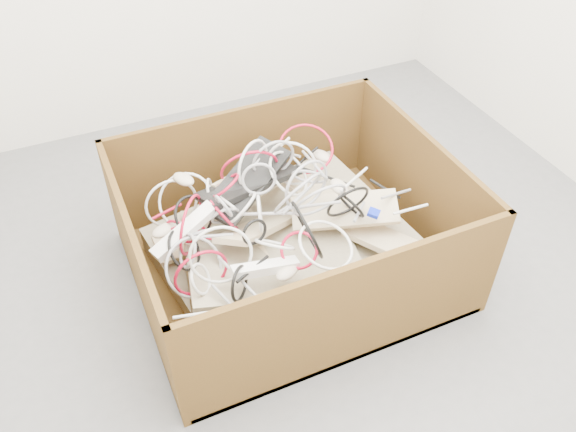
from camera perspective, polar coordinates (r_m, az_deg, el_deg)
name	(u,v)px	position (r m, az deg, el deg)	size (l,w,h in m)	color
ground	(316,270)	(2.61, 2.70, -5.18)	(3.00, 3.00, 0.00)	#57585A
cardboard_box	(286,249)	(2.51, -0.20, -3.23)	(1.28, 1.06, 0.55)	#402E10
keyboard_pile	(285,221)	(2.44, -0.32, -0.52)	(1.04, 0.89, 0.35)	#C4B38A
mice_scatter	(277,214)	(2.33, -1.03, 0.15)	(0.87, 0.80, 0.19)	#C2B29C
power_strip_left	(184,231)	(2.28, -9.94, -1.44)	(0.29, 0.05, 0.04)	white
power_strip_right	(265,268)	(2.15, -2.22, -5.01)	(0.25, 0.05, 0.04)	white
vga_plug	(374,213)	(2.39, 8.25, 0.29)	(0.04, 0.04, 0.02)	#0D23CF
cable_tangle	(254,207)	(2.33, -3.28, 0.86)	(1.13, 0.85, 0.47)	#98979D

